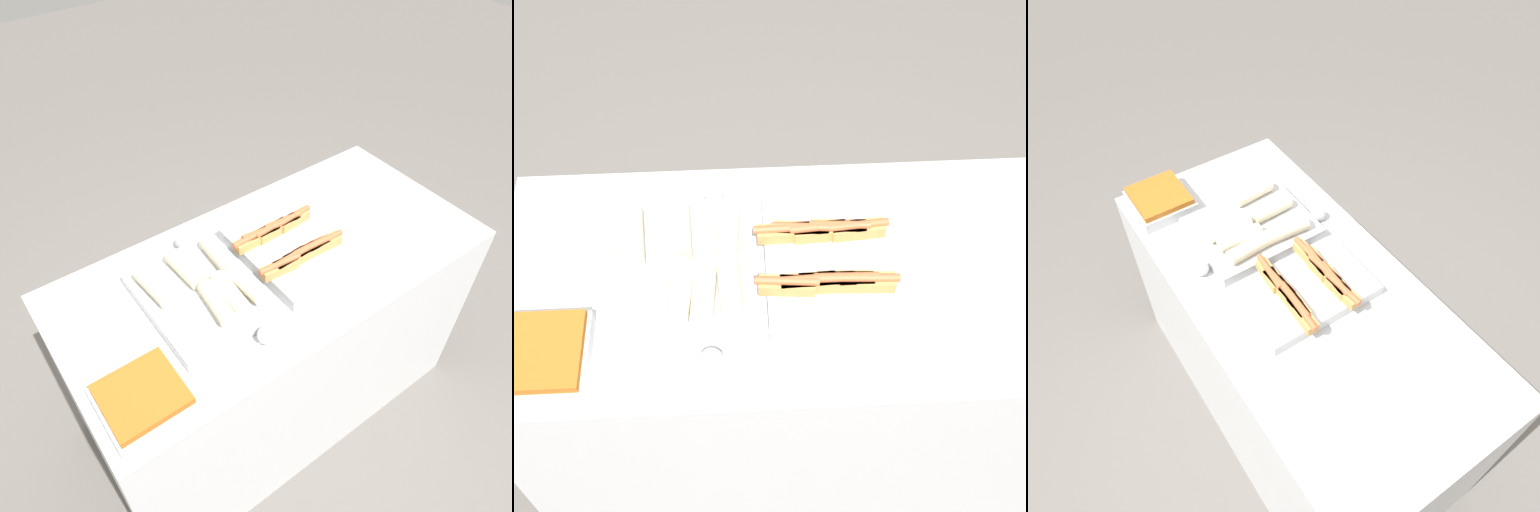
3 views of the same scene
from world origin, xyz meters
The scene contains 7 objects.
ground_plane centered at (0.00, 0.00, 0.00)m, with size 12.00×12.00×0.00m, color slate.
counter centered at (0.00, 0.00, 0.47)m, with size 1.62×0.78×0.95m.
tray_hotdogs centered at (0.06, 0.00, 0.99)m, with size 0.37×0.46×0.10m.
tray_wraps centered at (-0.30, 0.00, 0.99)m, with size 0.37×0.46×0.11m.
tray_side_front centered at (-0.66, -0.24, 0.98)m, with size 0.24×0.23×0.07m.
serving_spoon_near centered at (-0.25, -0.27, 0.98)m, with size 0.24×0.06×0.06m.
serving_spoon_far centered at (-0.24, 0.27, 0.98)m, with size 0.26×0.06×0.06m.
Camera 3 is at (0.91, -0.66, 2.40)m, focal length 35.00 mm.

